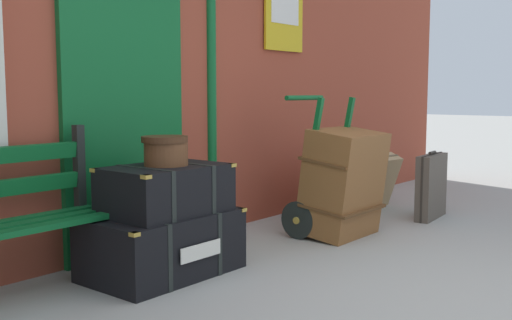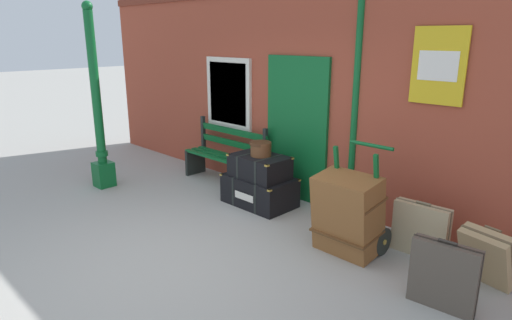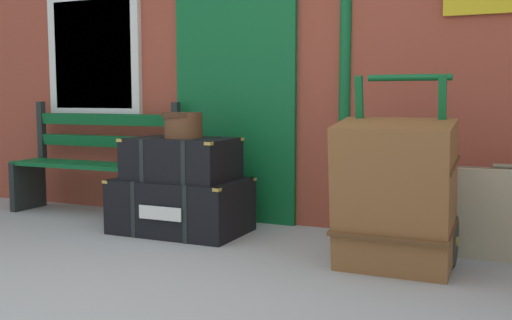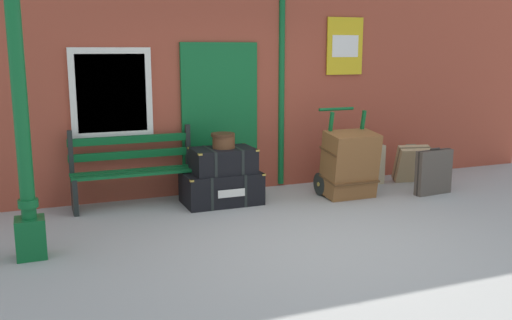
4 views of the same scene
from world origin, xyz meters
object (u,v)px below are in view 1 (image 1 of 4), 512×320
Objects in this scene: steamer_trunk_base at (162,244)px; suitcase_olive at (327,187)px; steamer_trunk_middle at (166,189)px; suitcase_charcoal at (375,180)px; suitcase_cream at (431,186)px; porters_trolley at (326,202)px; round_hatbox at (166,149)px; large_brown_trunk at (343,183)px.

suitcase_olive reaches higher than steamer_trunk_base.
suitcase_charcoal is at bearing 1.08° from steamer_trunk_middle.
steamer_trunk_middle reaches higher than suitcase_cream.
porters_trolley is at bearing -5.95° from steamer_trunk_middle.
round_hatbox is at bearing 167.47° from suitcase_cream.
porters_trolley reaches higher than large_brown_trunk.
suitcase_cream reaches higher than suitcase_olive.
round_hatbox is at bearing 36.15° from steamer_trunk_middle.
suitcase_charcoal reaches higher than steamer_trunk_base.
steamer_trunk_base is 1.72× the size of suitcase_charcoal.
porters_trolley is 0.71m from suitcase_olive.
steamer_trunk_base is at bearing -175.88° from suitcase_olive.
suitcase_olive is at bearing 4.12° from steamer_trunk_base.
porters_trolley is at bearing -148.82° from suitcase_olive.
steamer_trunk_middle is 1.29× the size of suitcase_olive.
large_brown_trunk is 1.47× the size of suitcase_olive.
round_hatbox is 3.08m from suitcase_charcoal.
suitcase_cream is at bearing -12.53° from round_hatbox.
large_brown_trunk reaches higher than steamer_trunk_middle.
steamer_trunk_base is at bearing 173.44° from porters_trolley.
porters_trolley is 0.26m from large_brown_trunk.
suitcase_olive is (2.33, 0.17, 0.09)m from steamer_trunk_base.
porters_trolley is at bearing 159.15° from suitcase_cream.
suitcase_olive is at bearing 31.18° from porters_trolley.
suitcase_charcoal is at bearing 16.94° from large_brown_trunk.
suitcase_olive is (2.29, 0.18, -0.56)m from round_hatbox.
steamer_trunk_base is at bearing -179.32° from suitcase_charcoal.
porters_trolley is at bearing -6.56° from steamer_trunk_base.
steamer_trunk_middle is at bearing 174.05° from porters_trolley.
steamer_trunk_base is 1.78m from large_brown_trunk.
large_brown_trunk is at bearing -12.17° from steamer_trunk_base.
porters_trolley is (1.70, -0.18, -0.31)m from steamer_trunk_middle.
porters_trolley is 1.90× the size of suitcase_olive.
suitcase_charcoal is (3.03, 0.05, -0.56)m from round_hatbox.
suitcase_cream is at bearing -54.34° from suitcase_olive.
suitcase_cream is at bearing -102.10° from suitcase_charcoal.
suitcase_charcoal is (1.34, 0.23, 0.02)m from porters_trolley.
porters_trolley reaches higher than suitcase_olive.
large_brown_trunk is at bearing -163.06° from suitcase_charcoal.
large_brown_trunk is at bearing -90.00° from porters_trolley.
suitcase_cream is 1.05× the size of suitcase_olive.
round_hatbox is 0.49× the size of suitcase_olive.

